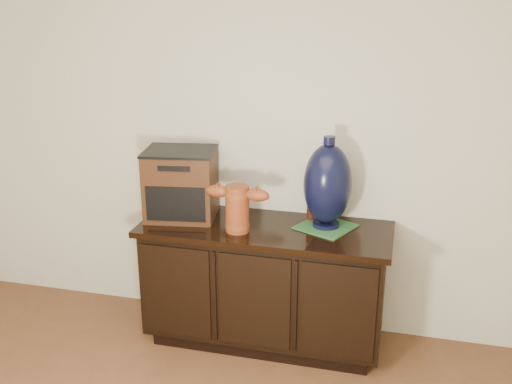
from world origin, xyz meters
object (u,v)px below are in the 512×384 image
(terracotta_vessel, at_px, (237,206))
(spray_can, at_px, (311,207))
(lamp_base, at_px, (328,185))
(tv_radio, at_px, (181,184))
(sideboard, at_px, (265,283))

(terracotta_vessel, relative_size, spray_can, 2.28)
(terracotta_vessel, xyz_separation_m, lamp_base, (0.48, 0.18, 0.11))
(tv_radio, xyz_separation_m, spray_can, (0.77, 0.13, -0.13))
(sideboard, distance_m, lamp_base, 0.72)
(tv_radio, distance_m, spray_can, 0.79)
(terracotta_vessel, xyz_separation_m, tv_radio, (-0.39, 0.14, 0.06))
(terracotta_vessel, bearing_deg, spray_can, 38.72)
(tv_radio, relative_size, spray_can, 2.74)
(spray_can, bearing_deg, tv_radio, -170.26)
(terracotta_vessel, relative_size, lamp_base, 0.72)
(sideboard, distance_m, terracotta_vessel, 0.55)
(terracotta_vessel, distance_m, spray_can, 0.47)
(sideboard, height_order, terracotta_vessel, terracotta_vessel)
(terracotta_vessel, bearing_deg, sideboard, 40.56)
(sideboard, xyz_separation_m, terracotta_vessel, (-0.14, -0.10, 0.52))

